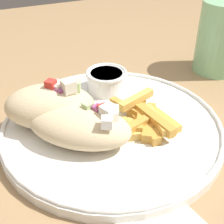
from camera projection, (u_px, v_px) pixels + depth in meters
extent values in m
cube|color=#9E7A51|center=(96.00, 130.00, 0.47)|extent=(1.26, 1.26, 0.04)
cylinder|color=#9E7A51|center=(174.00, 94.00, 1.29)|extent=(0.06, 0.06, 0.73)
cylinder|color=white|center=(112.00, 128.00, 0.43)|extent=(0.30, 0.30, 0.01)
torus|color=white|center=(112.00, 123.00, 0.43)|extent=(0.30, 0.30, 0.01)
ellipsoid|color=beige|center=(79.00, 126.00, 0.39)|extent=(0.15, 0.14, 0.05)
cube|color=#A34C84|center=(98.00, 110.00, 0.38)|extent=(0.01, 0.01, 0.01)
cube|color=#B7D693|center=(88.00, 107.00, 0.38)|extent=(0.01, 0.01, 0.01)
cube|color=white|center=(107.00, 122.00, 0.35)|extent=(0.02, 0.02, 0.01)
cube|color=silver|center=(110.00, 116.00, 0.37)|extent=(0.02, 0.02, 0.01)
cube|color=red|center=(103.00, 109.00, 0.37)|extent=(0.01, 0.01, 0.01)
cube|color=#B7D693|center=(114.00, 111.00, 0.38)|extent=(0.02, 0.02, 0.01)
cube|color=white|center=(109.00, 112.00, 0.37)|extent=(0.02, 0.02, 0.02)
ellipsoid|color=beige|center=(49.00, 105.00, 0.42)|extent=(0.14, 0.12, 0.06)
cube|color=#B7D693|center=(75.00, 86.00, 0.40)|extent=(0.02, 0.02, 0.01)
cube|color=white|center=(51.00, 93.00, 0.40)|extent=(0.02, 0.02, 0.01)
cube|color=silver|center=(60.00, 89.00, 0.41)|extent=(0.01, 0.01, 0.01)
cube|color=#A34C84|center=(60.00, 92.00, 0.40)|extent=(0.02, 0.02, 0.01)
cube|color=red|center=(52.00, 86.00, 0.40)|extent=(0.02, 0.02, 0.01)
cube|color=silver|center=(69.00, 86.00, 0.39)|extent=(0.02, 0.02, 0.02)
cube|color=silver|center=(58.00, 90.00, 0.40)|extent=(0.02, 0.02, 0.02)
cube|color=#E5B251|center=(135.00, 135.00, 0.40)|extent=(0.07, 0.03, 0.01)
cube|color=gold|center=(145.00, 127.00, 0.41)|extent=(0.06, 0.03, 0.01)
cube|color=gold|center=(132.00, 128.00, 0.41)|extent=(0.07, 0.03, 0.01)
cube|color=#E5B251|center=(148.00, 127.00, 0.42)|extent=(0.06, 0.06, 0.01)
cube|color=gold|center=(144.00, 126.00, 0.42)|extent=(0.06, 0.02, 0.01)
cube|color=gold|center=(143.00, 126.00, 0.42)|extent=(0.01, 0.08, 0.01)
cube|color=gold|center=(165.00, 119.00, 0.43)|extent=(0.02, 0.06, 0.01)
cube|color=gold|center=(149.00, 122.00, 0.42)|extent=(0.05, 0.07, 0.01)
cube|color=gold|center=(132.00, 110.00, 0.43)|extent=(0.04, 0.08, 0.01)
cube|color=gold|center=(141.00, 114.00, 0.43)|extent=(0.05, 0.07, 0.01)
cube|color=#E5B251|center=(136.00, 99.00, 0.43)|extent=(0.06, 0.03, 0.01)
cube|color=gold|center=(131.00, 129.00, 0.40)|extent=(0.06, 0.03, 0.01)
cube|color=#E5B251|center=(156.00, 120.00, 0.41)|extent=(0.02, 0.06, 0.01)
cube|color=gold|center=(155.00, 120.00, 0.41)|extent=(0.02, 0.07, 0.01)
cylinder|color=white|center=(107.00, 81.00, 0.50)|extent=(0.06, 0.06, 0.03)
cylinder|color=white|center=(106.00, 74.00, 0.49)|extent=(0.05, 0.05, 0.01)
torus|color=white|center=(106.00, 73.00, 0.49)|extent=(0.07, 0.07, 0.00)
cylinder|color=#8CCC93|center=(221.00, 37.00, 0.56)|extent=(0.08, 0.08, 0.13)
cylinder|color=silver|center=(219.00, 47.00, 0.57)|extent=(0.07, 0.07, 0.08)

